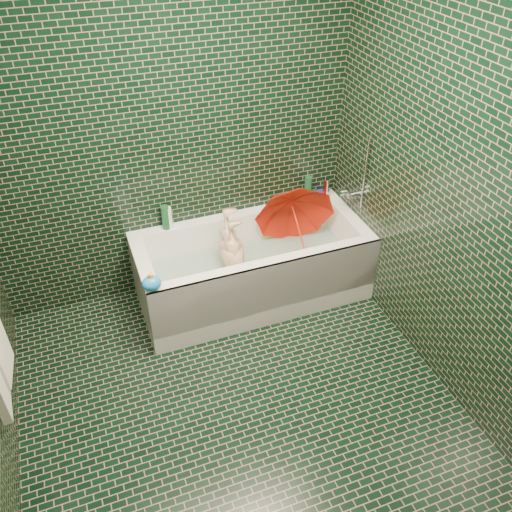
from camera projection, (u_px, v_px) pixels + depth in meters
name	position (u px, v px, depth m)	size (l,w,h in m)	color
floor	(242.00, 412.00, 3.36)	(2.80, 2.80, 0.00)	black
wall_back	(170.00, 135.00, 3.65)	(2.80, 2.80, 0.00)	black
wall_right	(461.00, 200.00, 2.97)	(2.80, 2.80, 0.00)	black
bathtub	(253.00, 274.00, 4.11)	(1.70, 0.75, 0.55)	white
bath_mat	(252.00, 278.00, 4.16)	(1.35, 0.47, 0.01)	green
water	(252.00, 263.00, 4.07)	(1.48, 0.53, 0.00)	silver
faucet	(355.00, 190.00, 4.01)	(0.18, 0.19, 0.55)	silver
child	(236.00, 267.00, 4.02)	(0.33, 0.22, 0.90)	tan
umbrella	(298.00, 225.00, 4.06)	(0.59, 0.59, 0.52)	red
soap_bottle_a	(331.00, 195.00, 4.39)	(0.10, 0.10, 0.25)	white
soap_bottle_b	(320.00, 200.00, 4.33)	(0.08, 0.08, 0.18)	#43207A
soap_bottle_c	(312.00, 197.00, 4.36)	(0.12, 0.12, 0.16)	#144826
bottle_right_tall	(308.00, 189.00, 4.25)	(0.06, 0.06, 0.21)	#144826
bottle_right_pump	(326.00, 189.00, 4.30)	(0.05, 0.05, 0.17)	silver
bottle_left_tall	(166.00, 217.00, 3.95)	(0.06, 0.06, 0.19)	#144826
bottle_left_short	(169.00, 218.00, 3.96)	(0.05, 0.05, 0.17)	white
rubber_duck	(293.00, 199.00, 4.26)	(0.11, 0.08, 0.09)	#FFAD1A
bath_toy	(152.00, 283.00, 3.41)	(0.14, 0.12, 0.12)	blue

